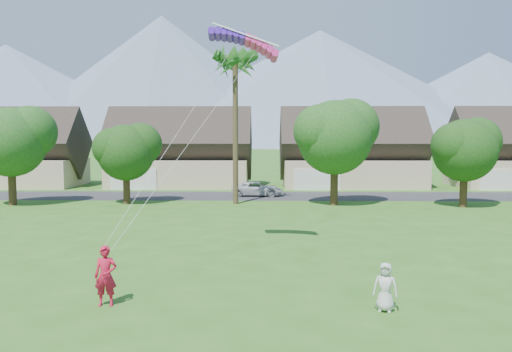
{
  "coord_description": "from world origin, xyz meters",
  "views": [
    {
      "loc": [
        0.39,
        -12.17,
        5.59
      ],
      "look_at": [
        0.0,
        10.0,
        3.8
      ],
      "focal_mm": 35.0,
      "sensor_mm": 36.0,
      "label": 1
    }
  ],
  "objects_px": {
    "parafoil_kite": "(245,40)",
    "parked_car": "(257,189)",
    "kite_flyer": "(106,276)",
    "watcher": "(385,287)"
  },
  "relations": [
    {
      "from": "parafoil_kite",
      "to": "parked_car",
      "type": "bearing_deg",
      "value": 88.39
    },
    {
      "from": "kite_flyer",
      "to": "watcher",
      "type": "relative_size",
      "value": 1.27
    },
    {
      "from": "kite_flyer",
      "to": "parafoil_kite",
      "type": "xyz_separation_m",
      "value": [
        4.31,
        7.44,
        9.02
      ]
    },
    {
      "from": "parked_car",
      "to": "watcher",
      "type": "bearing_deg",
      "value": -169.69
    },
    {
      "from": "watcher",
      "to": "parafoil_kite",
      "type": "distance_m",
      "value": 12.99
    },
    {
      "from": "watcher",
      "to": "parafoil_kite",
      "type": "xyz_separation_m",
      "value": [
        -4.76,
        7.79,
        9.24
      ]
    },
    {
      "from": "kite_flyer",
      "to": "parafoil_kite",
      "type": "height_order",
      "value": "parafoil_kite"
    },
    {
      "from": "parafoil_kite",
      "to": "kite_flyer",
      "type": "bearing_deg",
      "value": -121.16
    },
    {
      "from": "watcher",
      "to": "parked_car",
      "type": "bearing_deg",
      "value": 117.46
    },
    {
      "from": "watcher",
      "to": "parked_car",
      "type": "distance_m",
      "value": 30.9
    }
  ]
}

